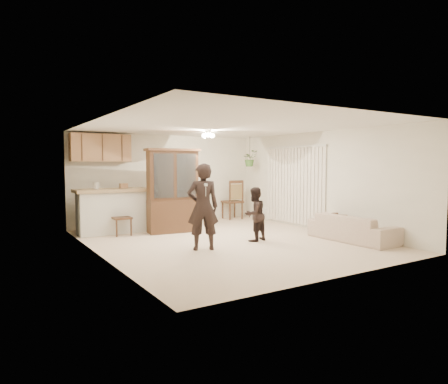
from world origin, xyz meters
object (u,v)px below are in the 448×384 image
sofa (352,224)px  child (254,210)px  side_table (334,225)px  chair_hutch_left (183,212)px  adult (203,204)px  chair_bar (122,224)px  chair_hutch_right (232,208)px  china_hutch (173,191)px

sofa → child: child is taller
side_table → chair_hutch_left: 4.26m
sofa → child: size_ratio=1.39×
chair_hutch_left → adult: bearing=-83.7°
adult → chair_bar: adult is taller
child → sofa: bearing=133.4°
sofa → child: (-1.84, 1.11, 0.31)m
adult → chair_hutch_right: (2.92, 3.42, -0.56)m
side_table → chair_hutch_left: chair_hutch_left is taller
child → chair_hutch_right: size_ratio=1.13×
china_hutch → adult: bearing=-92.0°
china_hutch → chair_hutch_right: (2.57, 1.25, -0.68)m
adult → china_hutch: china_hutch is taller
china_hutch → side_table: size_ratio=3.49×
chair_hutch_right → adult: bearing=50.9°
sofa → chair_hutch_right: bearing=3.3°
side_table → chair_bar: size_ratio=0.63×
chair_hutch_left → chair_bar: bearing=-129.9°
child → side_table: size_ratio=2.29×
child → chair_hutch_left: (-0.20, 3.17, -0.35)m
chair_hutch_left → chair_hutch_right: size_ratio=0.98×
chair_bar → chair_hutch_right: chair_hutch_right is taller
side_table → chair_hutch_right: bearing=95.9°
sofa → side_table: 0.61m
sofa → chair_hutch_right: size_ratio=1.57×
chair_hutch_left → china_hutch: bearing=-99.7°
child → china_hutch: size_ratio=0.66×
china_hutch → chair_bar: china_hutch is taller
chair_bar → chair_hutch_right: 3.91m
side_table → chair_hutch_right: chair_hutch_right is taller
chair_bar → adult: bearing=-69.5°
sofa → chair_bar: chair_bar is taller
china_hutch → child: bearing=-55.5°
adult → side_table: adult is taller
adult → sofa: bearing=-175.5°
adult → child: 1.41m
chair_bar → sofa: bearing=-38.4°
sofa → side_table: (0.08, 0.59, -0.11)m
adult → chair_bar: (-0.86, 2.42, -0.64)m
chair_bar → child: bearing=-44.1°
china_hutch → chair_hutch_right: china_hutch is taller
child → china_hutch: (-1.03, 2.00, 0.34)m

